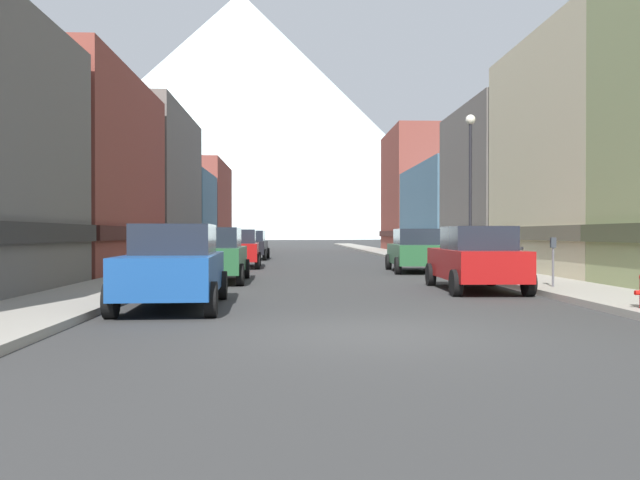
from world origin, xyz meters
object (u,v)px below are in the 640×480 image
car_left_2 (238,248)px  streetlamp_right (470,169)px  car_left_3 (251,245)px  potted_plant_0 (147,256)px  trash_bin_right (515,261)px  car_right_0 (476,258)px  parking_meter_near (553,255)px  pedestrian_0 (485,252)px  car_left_1 (215,255)px  car_right_1 (415,250)px  car_left_0 (174,265)px

car_left_2 → streetlamp_right: streetlamp_right is taller
car_left_3 → potted_plant_0: size_ratio=4.36×
car_left_2 → trash_bin_right: bearing=-39.1°
car_right_0 → trash_bin_right: 4.82m
potted_plant_0 → streetlamp_right: (12.35, -1.86, 3.29)m
parking_meter_near → trash_bin_right: 4.68m
parking_meter_near → car_left_2: bearing=126.6°
parking_meter_near → car_left_3: bearing=113.3°
car_left_2 → pedestrian_0: 11.33m
car_left_2 → parking_meter_near: bearing=-53.4°
car_left_1 → car_left_2: size_ratio=0.99×
car_right_0 → car_right_1: 8.56m
car_left_0 → car_right_1: bearing=58.1°
car_left_1 → car_right_1: 9.16m
pedestrian_0 → car_right_1: bearing=148.9°
pedestrian_0 → car_left_1: bearing=-160.1°
parking_meter_near → potted_plant_0: (-12.75, 8.37, -0.31)m
potted_plant_0 → pedestrian_0: bearing=-3.2°
potted_plant_0 → car_left_0: bearing=-74.4°
car_left_3 → car_right_1: size_ratio=0.99×
car_left_3 → pedestrian_0: car_left_3 is taller
potted_plant_0 → pedestrian_0: size_ratio=0.66×
streetlamp_right → car_right_1: bearing=120.9°
car_left_1 → parking_meter_near: 10.35m
parking_meter_near → pedestrian_0: bearing=86.2°
car_left_0 → parking_meter_near: (9.55, 3.10, 0.11)m
car_right_0 → trash_bin_right: car_right_0 is taller
car_left_2 → streetlamp_right: bearing=-34.8°
car_right_0 → parking_meter_near: size_ratio=3.35×
trash_bin_right → car_right_0: bearing=-122.1°
car_right_1 → streetlamp_right: size_ratio=0.76×
car_right_0 → trash_bin_right: size_ratio=4.54×
car_left_3 → car_left_2: bearing=-90.0°
car_left_0 → car_left_1: 7.09m
car_left_2 → potted_plant_0: bearing=-125.5°
car_left_2 → parking_meter_near: 16.02m
car_left_1 → car_right_1: bearing=33.9°
car_left_3 → potted_plant_0: car_left_3 is taller
car_right_0 → streetlamp_right: (1.55, 5.97, 3.09)m
car_right_1 → pedestrian_0: bearing=-31.1°
car_left_0 → car_right_1: size_ratio=1.00×
potted_plant_0 → trash_bin_right: bearing=-15.7°
car_left_3 → pedestrian_0: size_ratio=2.86×
car_right_0 → car_left_2: bearing=121.7°
car_left_0 → car_left_3: 25.33m
car_right_1 → car_left_2: bearing=153.7°
car_left_2 → parking_meter_near: car_left_2 is taller
car_left_0 → car_left_1: (0.00, 7.09, 0.00)m
pedestrian_0 → parking_meter_near: bearing=-93.8°
car_right_1 → streetlamp_right: 4.32m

